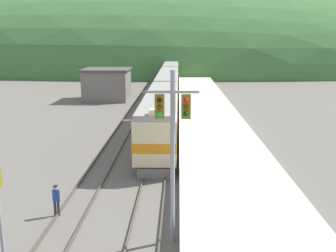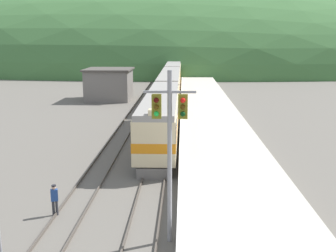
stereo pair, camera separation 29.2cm
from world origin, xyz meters
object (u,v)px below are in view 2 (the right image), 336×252
express_train_lead_car (161,116)px  carriage_fourth (176,64)px  carriage_third (174,72)px  signal_mast_main (170,133)px  track_worker (55,198)px  carriage_second (170,86)px

express_train_lead_car → carriage_fourth: (0.00, 70.19, -0.01)m
carriage_third → carriage_fourth: (0.00, 23.82, 0.00)m
carriage_third → signal_mast_main: size_ratio=2.99×
carriage_third → track_worker: 61.58m
carriage_second → track_worker: bearing=-97.1°
express_train_lead_car → carriage_third: bearing=90.0°
signal_mast_main → carriage_second: bearing=91.8°
carriage_second → carriage_third: (0.00, 23.82, 0.00)m
express_train_lead_car → carriage_third: (0.00, 46.37, -0.01)m
carriage_second → track_worker: size_ratio=13.89×
carriage_fourth → signal_mast_main: bearing=-89.2°
signal_mast_main → carriage_third: bearing=91.2°
express_train_lead_car → carriage_third: 46.37m
carriage_second → carriage_third: bearing=90.0°
signal_mast_main → express_train_lead_car: bearing=94.2°
signal_mast_main → carriage_fourth: bearing=90.8°
express_train_lead_car → track_worker: size_ratio=12.08×
carriage_fourth → track_worker: (-4.70, -85.20, -1.36)m
signal_mast_main → track_worker: bearing=157.7°
carriage_third → signal_mast_main: (1.29, -63.85, 2.75)m
track_worker → carriage_third: bearing=85.6°
track_worker → signal_mast_main: bearing=-22.3°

